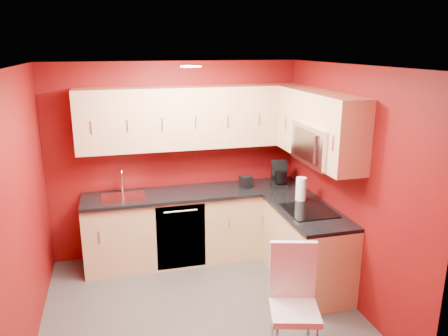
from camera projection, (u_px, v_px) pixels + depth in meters
name	position (u px, v px, depth m)	size (l,w,h in m)	color
floor	(201.00, 310.00, 4.59)	(3.20, 3.20, 0.00)	#474442
ceiling	(197.00, 66.00, 3.91)	(3.20, 3.20, 0.00)	white
wall_back	(176.00, 160.00, 5.64)	(3.20, 3.20, 0.00)	maroon
wall_front	(245.00, 272.00, 2.85)	(3.20, 3.20, 0.00)	maroon
wall_left	(22.00, 213.00, 3.86)	(3.00, 3.00, 0.00)	maroon
wall_right	(347.00, 185.00, 4.64)	(3.00, 3.00, 0.00)	maroon
base_cabinets_back	(197.00, 226.00, 5.63)	(2.80, 0.60, 0.87)	#DDB07E
base_cabinets_right	(307.00, 248.00, 5.02)	(0.60, 1.30, 0.87)	#DDB07E
countertop_back	(196.00, 193.00, 5.50)	(2.80, 0.63, 0.04)	black
countertop_right	(308.00, 211.00, 4.88)	(0.63, 1.27, 0.04)	black
upper_cabinets_back	(193.00, 117.00, 5.37)	(2.80, 0.35, 0.75)	tan
upper_cabinets_right	(316.00, 120.00, 4.83)	(0.35, 1.55, 0.75)	tan
microwave	(323.00, 144.00, 4.66)	(0.42, 0.76, 0.42)	silver
cooktop	(309.00, 211.00, 4.84)	(0.50, 0.55, 0.01)	black
sink	(123.00, 194.00, 5.28)	(0.52, 0.42, 0.35)	silver
dishwasher_front	(181.00, 237.00, 5.30)	(0.60, 0.02, 0.82)	black
downlight	(191.00, 66.00, 4.19)	(0.20, 0.20, 0.01)	white
coffee_maker	(280.00, 174.00, 5.65)	(0.20, 0.26, 0.33)	black
napkin_holder	(246.00, 182.00, 5.63)	(0.14, 0.14, 0.15)	black
paper_towel	(301.00, 189.00, 5.12)	(0.16, 0.16, 0.29)	white
dining_chair	(295.00, 305.00, 3.78)	(0.41, 0.43, 1.02)	white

